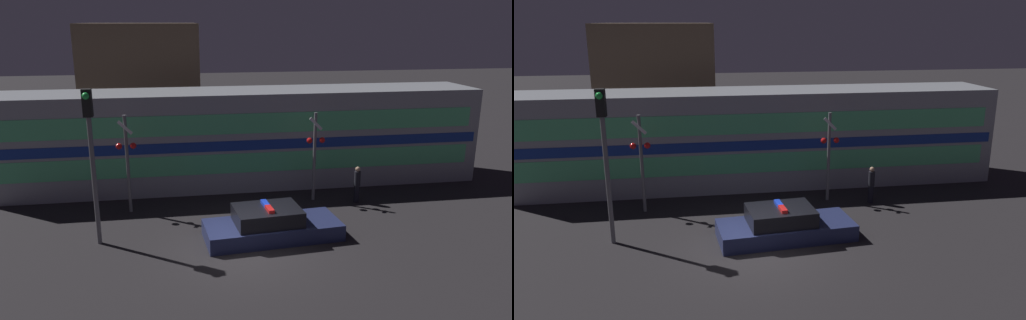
{
  "view_description": "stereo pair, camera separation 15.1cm",
  "coord_description": "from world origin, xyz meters",
  "views": [
    {
      "loc": [
        -2.14,
        -15.06,
        7.44
      ],
      "look_at": [
        1.02,
        4.24,
        1.98
      ],
      "focal_mm": 35.0,
      "sensor_mm": 36.0,
      "label": 1
    },
    {
      "loc": [
        -1.99,
        -15.09,
        7.44
      ],
      "look_at": [
        1.02,
        4.24,
        1.98
      ],
      "focal_mm": 35.0,
      "sensor_mm": 36.0,
      "label": 2
    }
  ],
  "objects": [
    {
      "name": "police_car",
      "position": [
        1.03,
        1.0,
        0.46
      ],
      "size": [
        4.93,
        2.34,
        1.26
      ],
      "rotation": [
        0.0,
        0.0,
        0.09
      ],
      "color": "navy",
      "rests_on": "ground_plane"
    },
    {
      "name": "traffic_light_corner",
      "position": [
        -4.92,
        1.5,
        3.45
      ],
      "size": [
        0.3,
        0.46,
        5.36
      ],
      "color": "slate",
      "rests_on": "ground_plane"
    },
    {
      "name": "crossing_signal_far",
      "position": [
        -4.08,
        4.35,
        2.25
      ],
      "size": [
        0.79,
        0.33,
        3.96
      ],
      "color": "slate",
      "rests_on": "ground_plane"
    },
    {
      "name": "train",
      "position": [
        0.96,
        7.46,
        2.2
      ],
      "size": [
        21.87,
        3.2,
        4.41
      ],
      "color": "#999EA5",
      "rests_on": "ground_plane"
    },
    {
      "name": "ground_plane",
      "position": [
        0.0,
        0.0,
        0.0
      ],
      "size": [
        120.0,
        120.0,
        0.0
      ],
      "primitive_type": "plane",
      "color": "#262326"
    },
    {
      "name": "crossing_signal_near",
      "position": [
        3.58,
        4.53,
        2.17
      ],
      "size": [
        0.79,
        0.33,
        3.81
      ],
      "color": "slate",
      "rests_on": "ground_plane"
    },
    {
      "name": "pedestrian",
      "position": [
        5.31,
        3.98,
        0.81
      ],
      "size": [
        0.26,
        0.26,
        1.57
      ],
      "color": "black",
      "rests_on": "ground_plane"
    },
    {
      "name": "building_left",
      "position": [
        -3.91,
        14.67,
        3.67
      ],
      "size": [
        6.28,
        6.6,
        7.33
      ],
      "color": "brown",
      "rests_on": "ground_plane"
    }
  ]
}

